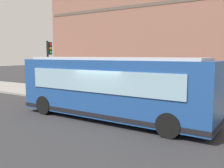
% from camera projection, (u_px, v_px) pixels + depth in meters
% --- Properties ---
extents(ground, '(120.00, 120.00, 0.00)m').
position_uv_depth(ground, '(108.00, 121.00, 12.06)').
color(ground, '#2D2D30').
extents(sidewalk_curb, '(4.89, 40.00, 0.15)m').
position_uv_depth(sidewalk_curb, '(151.00, 103.00, 16.26)').
color(sidewalk_curb, gray).
rests_on(sidewalk_curb, ground).
extents(building_corner, '(7.26, 22.62, 12.50)m').
position_uv_depth(building_corner, '(182.00, 18.00, 20.61)').
color(building_corner, '#8C5B4C').
rests_on(building_corner, ground).
extents(city_bus_nearside, '(2.74, 10.08, 3.07)m').
position_uv_depth(city_bus_nearside, '(111.00, 88.00, 12.26)').
color(city_bus_nearside, '#1E478C').
rests_on(city_bus_nearside, ground).
extents(traffic_light_down_block, '(0.32, 0.49, 4.06)m').
position_uv_depth(traffic_light_down_block, '(49.00, 58.00, 18.16)').
color(traffic_light_down_block, black).
rests_on(traffic_light_down_block, sidewalk_curb).
extents(fire_hydrant, '(0.35, 0.35, 0.74)m').
position_uv_depth(fire_hydrant, '(214.00, 103.00, 14.02)').
color(fire_hydrant, red).
rests_on(fire_hydrant, sidewalk_curb).
extents(pedestrian_near_hydrant, '(0.32, 0.32, 1.76)m').
position_uv_depth(pedestrian_near_hydrant, '(78.00, 80.00, 20.36)').
color(pedestrian_near_hydrant, '#8C3F8C').
rests_on(pedestrian_near_hydrant, sidewalk_curb).
extents(pedestrian_near_building_entrance, '(0.32, 0.32, 1.74)m').
position_uv_depth(pedestrian_near_building_entrance, '(75.00, 82.00, 18.91)').
color(pedestrian_near_building_entrance, '#3F8C4C').
rests_on(pedestrian_near_building_entrance, sidewalk_curb).
extents(pedestrian_by_light_pole, '(0.32, 0.32, 1.54)m').
position_uv_depth(pedestrian_by_light_pole, '(183.00, 91.00, 14.93)').
color(pedestrian_by_light_pole, '#B23338').
rests_on(pedestrian_by_light_pole, sidewalk_curb).
extents(newspaper_vending_box, '(0.44, 0.42, 0.90)m').
position_uv_depth(newspaper_vending_box, '(156.00, 100.00, 14.42)').
color(newspaper_vending_box, '#263F99').
rests_on(newspaper_vending_box, sidewalk_curb).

